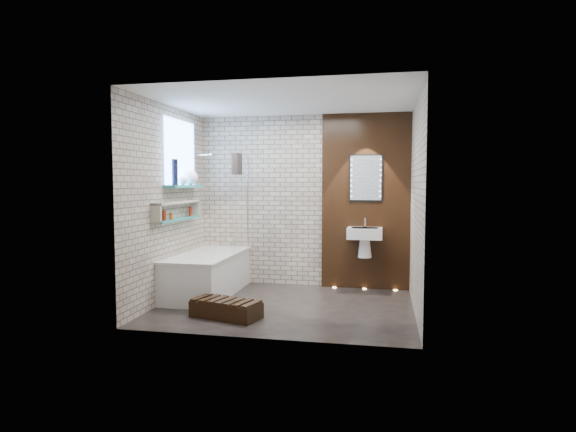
% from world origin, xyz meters
% --- Properties ---
extents(ground, '(3.20, 3.20, 0.00)m').
position_xyz_m(ground, '(0.00, 0.00, 0.00)').
color(ground, black).
rests_on(ground, ground).
extents(room_shell, '(3.24, 3.20, 2.60)m').
position_xyz_m(room_shell, '(0.00, 0.00, 1.30)').
color(room_shell, '#A49082').
rests_on(room_shell, ground).
extents(walnut_panel, '(1.30, 0.06, 2.60)m').
position_xyz_m(walnut_panel, '(0.95, 1.27, 1.30)').
color(walnut_panel, black).
rests_on(walnut_panel, ground).
extents(clerestory_window, '(0.18, 1.00, 0.94)m').
position_xyz_m(clerestory_window, '(-1.57, 0.35, 1.90)').
color(clerestory_window, '#7FADE0').
rests_on(clerestory_window, room_shell).
extents(display_niche, '(0.14, 1.30, 0.26)m').
position_xyz_m(display_niche, '(-1.53, 0.15, 1.20)').
color(display_niche, teal).
rests_on(display_niche, room_shell).
extents(bathtub, '(0.79, 1.74, 0.70)m').
position_xyz_m(bathtub, '(-1.22, 0.45, 0.29)').
color(bathtub, white).
rests_on(bathtub, ground).
extents(bath_screen, '(0.01, 0.78, 1.40)m').
position_xyz_m(bath_screen, '(-0.87, 0.89, 1.28)').
color(bath_screen, white).
rests_on(bath_screen, bathtub).
extents(towel, '(0.09, 0.23, 0.30)m').
position_xyz_m(towel, '(-0.87, 0.73, 1.85)').
color(towel, black).
rests_on(towel, bath_screen).
extents(shower_head, '(0.18, 0.18, 0.02)m').
position_xyz_m(shower_head, '(-1.30, 0.95, 2.00)').
color(shower_head, silver).
rests_on(shower_head, room_shell).
extents(washbasin, '(0.50, 0.36, 0.58)m').
position_xyz_m(washbasin, '(0.95, 1.07, 0.79)').
color(washbasin, white).
rests_on(washbasin, walnut_panel).
extents(led_mirror, '(0.50, 0.02, 0.70)m').
position_xyz_m(led_mirror, '(0.95, 1.23, 1.65)').
color(led_mirror, black).
rests_on(led_mirror, walnut_panel).
extents(walnut_step, '(0.89, 0.57, 0.18)m').
position_xyz_m(walnut_step, '(-0.59, -0.63, 0.09)').
color(walnut_step, black).
rests_on(walnut_step, ground).
extents(niche_bottles, '(0.05, 0.91, 0.13)m').
position_xyz_m(niche_bottles, '(-1.53, 0.12, 1.16)').
color(niche_bottles, maroon).
rests_on(niche_bottles, display_niche).
extents(sill_vases, '(0.21, 0.66, 0.34)m').
position_xyz_m(sill_vases, '(-1.50, 0.41, 1.66)').
color(sill_vases, white).
rests_on(sill_vases, clerestory_window).
extents(floor_uplights, '(0.96, 0.06, 0.01)m').
position_xyz_m(floor_uplights, '(0.95, 1.20, 0.01)').
color(floor_uplights, '#FFD899').
rests_on(floor_uplights, ground).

